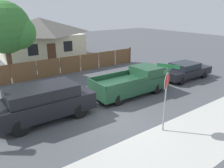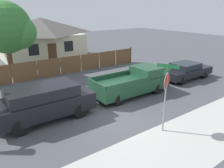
{
  "view_description": "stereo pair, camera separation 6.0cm",
  "coord_description": "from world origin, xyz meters",
  "px_view_note": "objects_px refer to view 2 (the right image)",
  "views": [
    {
      "loc": [
        -6.12,
        -8.18,
        5.38
      ],
      "look_at": [
        0.34,
        0.58,
        1.6
      ],
      "focal_mm": 35.0,
      "sensor_mm": 36.0,
      "label": 1
    },
    {
      "loc": [
        -6.07,
        -8.22,
        5.38
      ],
      "look_at": [
        0.34,
        0.58,
        1.6
      ],
      "focal_mm": 35.0,
      "sensor_mm": 36.0,
      "label": 2
    }
  ],
  "objects_px": {
    "house": "(41,37)",
    "stop_sign": "(166,87)",
    "red_suv": "(45,101)",
    "orange_pickup": "(133,82)",
    "oak_tree": "(8,29)",
    "parked_sedan": "(186,71)"
  },
  "relations": [
    {
      "from": "red_suv",
      "to": "orange_pickup",
      "type": "bearing_deg",
      "value": 0.82
    },
    {
      "from": "oak_tree",
      "to": "stop_sign",
      "type": "xyz_separation_m",
      "value": [
        3.42,
        -12.98,
        -1.72
      ]
    },
    {
      "from": "oak_tree",
      "to": "orange_pickup",
      "type": "xyz_separation_m",
      "value": [
        5.34,
        -8.7,
        -3.06
      ]
    },
    {
      "from": "house",
      "to": "parked_sedan",
      "type": "bearing_deg",
      "value": -66.06
    },
    {
      "from": "house",
      "to": "stop_sign",
      "type": "distance_m",
      "value": 18.86
    },
    {
      "from": "house",
      "to": "orange_pickup",
      "type": "relative_size",
      "value": 1.7
    },
    {
      "from": "red_suv",
      "to": "house",
      "type": "bearing_deg",
      "value": 71.86
    },
    {
      "from": "parked_sedan",
      "to": "orange_pickup",
      "type": "bearing_deg",
      "value": -179.1
    },
    {
      "from": "house",
      "to": "stop_sign",
      "type": "relative_size",
      "value": 2.83
    },
    {
      "from": "house",
      "to": "red_suv",
      "type": "relative_size",
      "value": 1.86
    },
    {
      "from": "house",
      "to": "oak_tree",
      "type": "distance_m",
      "value": 7.53
    },
    {
      "from": "red_suv",
      "to": "orange_pickup",
      "type": "xyz_separation_m",
      "value": [
        5.88,
        -0.0,
        -0.16
      ]
    },
    {
      "from": "house",
      "to": "stop_sign",
      "type": "height_order",
      "value": "house"
    },
    {
      "from": "red_suv",
      "to": "oak_tree",
      "type": "bearing_deg",
      "value": 87.3
    },
    {
      "from": "stop_sign",
      "to": "red_suv",
      "type": "bearing_deg",
      "value": 108.43
    },
    {
      "from": "orange_pickup",
      "to": "parked_sedan",
      "type": "xyz_separation_m",
      "value": [
        5.59,
        0.0,
        -0.13
      ]
    },
    {
      "from": "orange_pickup",
      "to": "parked_sedan",
      "type": "relative_size",
      "value": 1.15
    },
    {
      "from": "house",
      "to": "oak_tree",
      "type": "bearing_deg",
      "value": -127.37
    },
    {
      "from": "parked_sedan",
      "to": "stop_sign",
      "type": "distance_m",
      "value": 8.76
    },
    {
      "from": "house",
      "to": "parked_sedan",
      "type": "relative_size",
      "value": 1.96
    },
    {
      "from": "house",
      "to": "parked_sedan",
      "type": "distance_m",
      "value": 16.0
    },
    {
      "from": "oak_tree",
      "to": "stop_sign",
      "type": "bearing_deg",
      "value": -75.23
    }
  ]
}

